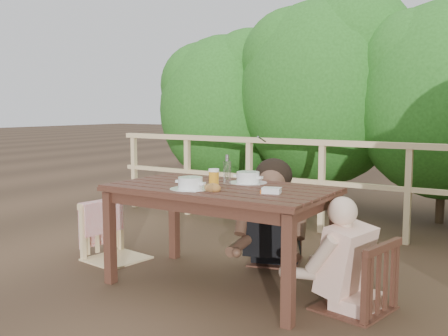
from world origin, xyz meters
The scene contains 16 objects.
ground centered at (0.00, 0.00, 0.00)m, with size 60.00×60.00×0.00m, color #503926.
table centered at (0.00, 0.00, 0.38)m, with size 1.63×0.92×0.75m, color #3D2118.
chair_left centered at (-1.16, 0.07, 0.48)m, with size 0.48×0.48×0.96m, color #D8BA85.
chair_far centered at (0.07, 0.77, 0.43)m, with size 0.43×0.43×0.87m, color #3D2118.
chair_right centered at (1.00, 0.10, 0.46)m, with size 0.46×0.46×0.92m, color #3D2118.
woman centered at (0.07, 0.79, 0.71)m, with size 0.57×0.70×1.42m, color black, non-canonical shape.
diner_right centered at (1.03, 0.10, 0.62)m, with size 0.50×0.62×1.24m, color beige, non-canonical shape.
railing centered at (0.00, 2.00, 0.51)m, with size 5.60×0.10×1.01m, color #D8BA85.
hedge_row centered at (0.40, 3.20, 1.90)m, with size 6.60×1.60×3.80m, color #245D1B, non-canonical shape.
soup_near centered at (-0.11, -0.22, 0.80)m, with size 0.30×0.30×0.10m, color white.
soup_far centered at (0.08, 0.27, 0.80)m, with size 0.30×0.30×0.10m, color white.
bread_roll centered at (0.08, -0.23, 0.79)m, with size 0.12×0.09×0.07m, color #B16D38.
beer_glass centered at (-0.01, -0.08, 0.83)m, with size 0.08×0.08×0.15m, color orange.
bottle centered at (0.01, 0.07, 0.88)m, with size 0.06×0.06×0.25m, color white.
tumbler centered at (0.09, -0.28, 0.79)m, with size 0.06×0.06×0.07m, color white.
butter_tub centered at (0.47, -0.09, 0.78)m, with size 0.13×0.09×0.05m, color white.
Camera 1 is at (2.06, -3.16, 1.35)m, focal length 41.13 mm.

